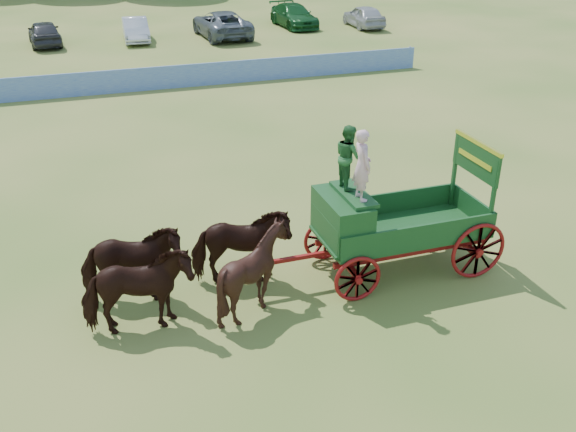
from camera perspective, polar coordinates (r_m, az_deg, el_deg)
The scene contains 8 objects.
ground at distance 14.74m, azimuth 3.48°, elevation -6.15°, with size 160.00×160.00×0.00m, color #9A8C45.
horse_lead_left at distance 13.11m, azimuth -13.23°, elevation -6.61°, with size 1.00×2.21×1.86m, color black.
horse_lead_right at distance 14.06m, azimuth -13.76°, elevation -4.26°, with size 1.00×2.21×1.86m, color black.
horse_wheel_left at distance 13.44m, azimuth -3.04°, elevation -4.97°, with size 1.51×1.69×1.87m, color black.
horse_wheel_right at distance 14.36m, azimuth -4.25°, elevation -2.80°, with size 1.00×2.21×1.86m, color black.
farm_dray at distance 14.55m, azimuth 7.62°, elevation 0.32°, with size 5.99×2.00×3.71m.
sponsor_banner at distance 30.61m, azimuth -11.23°, elevation 11.95°, with size 26.00×0.08×1.05m, color #214AB5.
parked_cars at distance 42.06m, azimuth -20.65°, elevation 15.03°, with size 42.53×7.58×1.63m.
Camera 1 is at (-4.82, -11.46, 7.93)m, focal length 40.00 mm.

